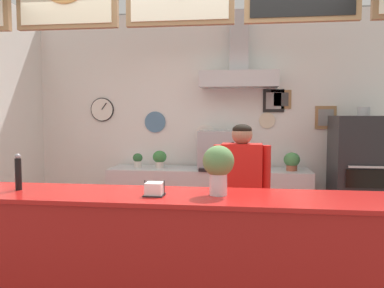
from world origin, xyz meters
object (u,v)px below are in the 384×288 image
at_px(espresso_machine, 220,150).
at_px(potted_rosemary, 292,161).
at_px(potted_sage, 160,158).
at_px(pepper_grinder, 18,172).
at_px(basil_vase, 218,167).
at_px(pizza_oven, 361,185).
at_px(potted_thyme, 138,160).
at_px(napkin_holder, 154,190).
at_px(shop_worker, 242,198).

bearing_deg(espresso_machine, potted_rosemary, -0.43).
height_order(potted_sage, pepper_grinder, pepper_grinder).
distance_m(potted_sage, basil_vase, 2.44).
height_order(pizza_oven, potted_thyme, pizza_oven).
bearing_deg(pizza_oven, potted_rosemary, 167.93).
relative_size(potted_thyme, potted_rosemary, 0.83).
relative_size(potted_sage, basil_vase, 0.64).
bearing_deg(basil_vase, napkin_holder, -169.85).
relative_size(shop_worker, espresso_machine, 2.85).
bearing_deg(basil_vase, pizza_oven, 53.82).
relative_size(potted_rosemary, pepper_grinder, 0.82).
distance_m(shop_worker, pepper_grinder, 1.99).
xyz_separation_m(potted_thyme, napkin_holder, (0.76, -2.33, 0.07)).
distance_m(pepper_grinder, basil_vase, 1.48).
bearing_deg(pepper_grinder, potted_thyme, 82.93).
bearing_deg(potted_sage, napkin_holder, -78.50).
distance_m(pizza_oven, potted_rosemary, 0.83).
relative_size(pepper_grinder, basil_vase, 0.78).
relative_size(potted_thyme, napkin_holder, 1.28).
distance_m(shop_worker, potted_sage, 1.61).
bearing_deg(pizza_oven, shop_worker, -143.58).
height_order(napkin_holder, basil_vase, basil_vase).
height_order(pizza_oven, napkin_holder, pizza_oven).
relative_size(potted_thyme, basil_vase, 0.53).
distance_m(pizza_oven, potted_thyme, 2.73).
bearing_deg(pizza_oven, espresso_machine, 174.04).
bearing_deg(potted_rosemary, pizza_oven, -12.07).
height_order(shop_worker, espresso_machine, shop_worker).
bearing_deg(basil_vase, shop_worker, 82.04).
bearing_deg(pizza_oven, pepper_grinder, -145.18).
distance_m(pizza_oven, espresso_machine, 1.70).
bearing_deg(shop_worker, espresso_machine, -75.54).
bearing_deg(potted_thyme, napkin_holder, -71.86).
height_order(potted_thyme, napkin_holder, napkin_holder).
xyz_separation_m(shop_worker, potted_thyme, (-1.35, 1.19, 0.21)).
height_order(pizza_oven, pepper_grinder, pizza_oven).
xyz_separation_m(pizza_oven, potted_sage, (-2.43, 0.18, 0.26)).
relative_size(espresso_machine, potted_sage, 2.42).
distance_m(pepper_grinder, napkin_holder, 1.05).
bearing_deg(napkin_holder, shop_worker, 62.88).
height_order(potted_sage, napkin_holder, napkin_holder).
bearing_deg(basil_vase, potted_sage, 111.99).
relative_size(potted_thyme, pepper_grinder, 0.68).
bearing_deg(basil_vase, potted_rosemary, 71.67).
bearing_deg(napkin_holder, pizza_oven, 47.77).
distance_m(shop_worker, espresso_machine, 1.26).
distance_m(espresso_machine, potted_thyme, 1.08).
xyz_separation_m(potted_rosemary, basil_vase, (-0.74, -2.24, 0.21)).
bearing_deg(pepper_grinder, potted_rosemary, 45.34).
xyz_separation_m(potted_sage, napkin_holder, (0.47, -2.33, 0.05)).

